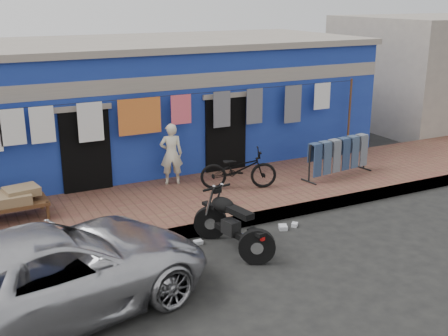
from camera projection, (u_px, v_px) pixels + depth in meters
ground at (275, 259)px, 9.98m from camera, size 80.00×80.00×0.00m
sidewalk at (204, 200)px, 12.50m from camera, size 28.00×3.00×0.25m
curb at (234, 223)px, 11.27m from camera, size 28.00×0.10×0.25m
building at (142, 102)px, 15.44m from camera, size 12.20×5.20×3.36m
neighbor_right at (434, 71)px, 20.15m from camera, size 6.00×5.00×3.80m
clothesline at (162, 118)px, 12.88m from camera, size 10.06×0.06×2.10m
car at (51, 272)px, 8.06m from camera, size 5.28×3.30×1.38m
seated_person at (171, 154)px, 13.01m from camera, size 0.60×0.48×1.45m
bicycle at (238, 165)px, 12.75m from camera, size 1.83×1.21×1.12m
motorcycle at (233, 222)px, 10.17m from camera, size 1.22×1.94×1.11m
charpoy at (4, 206)px, 10.97m from camera, size 1.79×0.93×0.59m
jeans_rack at (338, 157)px, 13.67m from camera, size 2.11×0.94×0.96m
litter_a at (198, 242)px, 10.58m from camera, size 0.16×0.12×0.07m
litter_b at (295, 225)px, 11.39m from camera, size 0.19×0.19×0.07m
litter_c at (283, 227)px, 11.25m from camera, size 0.23×0.25×0.08m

